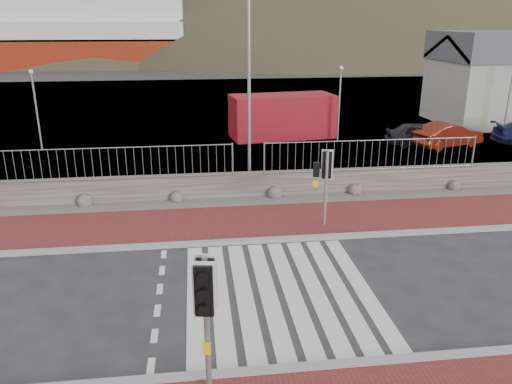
{
  "coord_description": "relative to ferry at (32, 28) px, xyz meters",
  "views": [
    {
      "loc": [
        -1.95,
        -10.86,
        6.47
      ],
      "look_at": [
        -0.23,
        3.0,
        1.64
      ],
      "focal_mm": 35.0,
      "sensor_mm": 36.0,
      "label": 1
    }
  ],
  "objects": [
    {
      "name": "zebra_crossing",
      "position": [
        24.65,
        -67.9,
        -5.36
      ],
      "size": [
        4.62,
        5.6,
        0.01
      ],
      "color": "silver",
      "rests_on": "ground"
    },
    {
      "name": "traffic_signal_far",
      "position": [
        26.77,
        -63.98,
        -3.47
      ],
      "size": [
        0.64,
        0.34,
        2.61
      ],
      "rotation": [
        0.0,
        0.0,
        2.88
      ],
      "color": "gray",
      "rests_on": "ground"
    },
    {
      "name": "railing",
      "position": [
        24.65,
        -60.75,
        -3.54
      ],
      "size": [
        18.07,
        0.07,
        1.22
      ],
      "color": "gray",
      "rests_on": "stone_wall"
    },
    {
      "name": "hills_backdrop",
      "position": [
        31.4,
        20.0,
        -28.42
      ],
      "size": [
        254.0,
        90.0,
        100.0
      ],
      "color": "#2E311D",
      "rests_on": "ground"
    },
    {
      "name": "stone_wall",
      "position": [
        24.65,
        -60.6,
        -4.91
      ],
      "size": [
        40.0,
        0.6,
        0.9
      ],
      "primitive_type": "cube",
      "color": "#47413A",
      "rests_on": "ground"
    },
    {
      "name": "car_a",
      "position": [
        34.77,
        -53.61,
        -4.74
      ],
      "size": [
        3.83,
        2.0,
        1.24
      ],
      "primitive_type": "imported",
      "rotation": [
        0.0,
        0.0,
        1.42
      ],
      "color": "black",
      "rests_on": "ground"
    },
    {
      "name": "car_b",
      "position": [
        36.1,
        -54.07,
        -4.71
      ],
      "size": [
        4.19,
        2.59,
        1.3
      ],
      "primitive_type": "imported",
      "rotation": [
        0.0,
        0.0,
        1.9
      ],
      "color": "#5E180D",
      "rests_on": "ground"
    },
    {
      "name": "ground",
      "position": [
        24.65,
        -67.9,
        -5.36
      ],
      "size": [
        220.0,
        220.0,
        0.0
      ],
      "primitive_type": "plane",
      "color": "#28282B",
      "rests_on": "ground"
    },
    {
      "name": "kerb_near",
      "position": [
        24.65,
        -70.9,
        -5.31
      ],
      "size": [
        40.0,
        0.25,
        0.12
      ],
      "primitive_type": "cube",
      "color": "gray",
      "rests_on": "ground"
    },
    {
      "name": "traffic_signal_near",
      "position": [
        22.77,
        -71.25,
        -3.38
      ],
      "size": [
        0.43,
        0.3,
        2.75
      ],
      "rotation": [
        0.0,
        0.0,
        -0.16
      ],
      "color": "gray",
      "rests_on": "ground"
    },
    {
      "name": "gravel_strip",
      "position": [
        24.65,
        -61.4,
        -5.33
      ],
      "size": [
        40.0,
        1.5,
        0.06
      ],
      "primitive_type": "cube",
      "color": "#59544C",
      "rests_on": "ground"
    },
    {
      "name": "shipping_container",
      "position": [
        27.71,
        -50.6,
        -4.15
      ],
      "size": [
        6.11,
        3.18,
        2.43
      ],
      "primitive_type": "cube",
      "rotation": [
        0.0,
        0.0,
        0.13
      ],
      "color": "maroon",
      "rests_on": "ground"
    },
    {
      "name": "water",
      "position": [
        24.65,
        -5.0,
        -5.36
      ],
      "size": [
        220.0,
        50.0,
        0.05
      ],
      "primitive_type": "cube",
      "color": "#3F4C54",
      "rests_on": "ground"
    },
    {
      "name": "kerb_far",
      "position": [
        24.65,
        -64.9,
        -5.31
      ],
      "size": [
        40.0,
        0.25,
        0.12
      ],
      "primitive_type": "cube",
      "color": "gray",
      "rests_on": "ground"
    },
    {
      "name": "quay",
      "position": [
        24.65,
        -40.0,
        -5.36
      ],
      "size": [
        120.0,
        40.0,
        0.5
      ],
      "primitive_type": "cube",
      "color": "#4C4C4F",
      "rests_on": "ground"
    },
    {
      "name": "sidewalk_far",
      "position": [
        24.65,
        -63.4,
        -5.32
      ],
      "size": [
        40.0,
        3.0,
        0.08
      ],
      "primitive_type": "cube",
      "color": "maroon",
      "rests_on": "ground"
    },
    {
      "name": "ferry",
      "position": [
        0.0,
        0.0,
        0.0
      ],
      "size": [
        50.0,
        16.0,
        20.0
      ],
      "color": "maroon",
      "rests_on": "ground"
    },
    {
      "name": "streetlight",
      "position": [
        24.91,
        -59.75,
        -1.08
      ],
      "size": [
        1.55,
        0.71,
        7.6
      ],
      "rotation": [
        0.0,
        0.0,
        0.36
      ],
      "color": "gray",
      "rests_on": "ground"
    }
  ]
}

